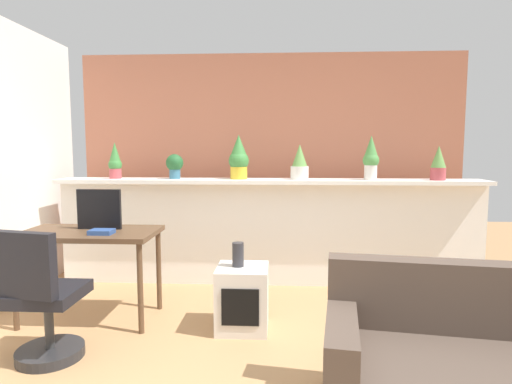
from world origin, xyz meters
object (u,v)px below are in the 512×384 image
object	(u,v)px
side_cube_shelf	(242,298)
vase_on_shelf	(238,254)
potted_plant_1	(175,165)
potted_plant_3	(300,163)
desk	(90,241)
potted_plant_4	(371,158)
book_on_desk	(102,232)
tv_monitor	(99,209)
office_chair	(42,306)
potted_plant_0	(115,162)
potted_plant_2	(239,158)
potted_plant_5	(438,163)
couch	(482,376)

from	to	relation	value
side_cube_shelf	vase_on_shelf	world-z (taller)	vase_on_shelf
potted_plant_1	potted_plant_3	distance (m)	1.29
desk	potted_plant_4	bearing A→B (deg)	21.44
book_on_desk	desk	bearing A→B (deg)	141.55
tv_monitor	office_chair	bearing A→B (deg)	-94.41
tv_monitor	book_on_desk	bearing A→B (deg)	-63.48
potted_plant_0	potted_plant_1	distance (m)	0.63
desk	book_on_desk	distance (m)	0.23
potted_plant_2	potted_plant_5	size ratio (longest dim) A/B	1.32
desk	office_chair	xyz separation A→B (m)	(-0.01, -0.72, -0.28)
tv_monitor	vase_on_shelf	distance (m)	1.24
potted_plant_2	potted_plant_5	distance (m)	2.00
potted_plant_0	potted_plant_2	distance (m)	1.30
potted_plant_2	potted_plant_4	size ratio (longest dim) A/B	1.02
potted_plant_2	side_cube_shelf	bearing A→B (deg)	-83.26
office_chair	potted_plant_2	bearing A→B (deg)	56.41
potted_plant_1	desk	distance (m)	1.26
potted_plant_1	potted_plant_4	size ratio (longest dim) A/B	0.58
desk	vase_on_shelf	world-z (taller)	desk
desk	side_cube_shelf	world-z (taller)	desk
office_chair	vase_on_shelf	distance (m)	1.40
office_chair	side_cube_shelf	bearing A→B (deg)	24.84
potted_plant_2	potted_plant_3	distance (m)	0.63
side_cube_shelf	couch	bearing A→B (deg)	-40.66
potted_plant_2	couch	size ratio (longest dim) A/B	0.28
desk	couch	size ratio (longest dim) A/B	0.67
potted_plant_1	office_chair	world-z (taller)	potted_plant_1
potted_plant_5	book_on_desk	size ratio (longest dim) A/B	1.92
potted_plant_0	tv_monitor	world-z (taller)	potted_plant_0
potted_plant_3	desk	xyz separation A→B (m)	(-1.77, -1.00, -0.61)
potted_plant_1	couch	world-z (taller)	potted_plant_1
potted_plant_4	potted_plant_0	bearing A→B (deg)	179.30
potted_plant_0	tv_monitor	bearing A→B (deg)	-76.79
potted_plant_0	tv_monitor	distance (m)	1.02
potted_plant_1	vase_on_shelf	bearing A→B (deg)	-55.34
office_chair	couch	world-z (taller)	office_chair
potted_plant_3	couch	distance (m)	2.60
potted_plant_2	side_cube_shelf	distance (m)	1.57
potted_plant_5	desk	world-z (taller)	potted_plant_5
potted_plant_3	book_on_desk	xyz separation A→B (m)	(-1.61, -1.12, -0.50)
potted_plant_2	vase_on_shelf	distance (m)	1.34
potted_plant_0	potted_plant_5	xyz separation A→B (m)	(3.30, -0.05, -0.01)
side_cube_shelf	book_on_desk	xyz separation A→B (m)	(-1.12, 0.00, 0.52)
potted_plant_4	couch	distance (m)	2.47
potted_plant_0	vase_on_shelf	xyz separation A→B (m)	(1.40, -1.11, -0.69)
potted_plant_4	book_on_desk	world-z (taller)	potted_plant_4
potted_plant_5	potted_plant_3	bearing A→B (deg)	178.30
potted_plant_5	couch	size ratio (longest dim) A/B	0.21
potted_plant_4	office_chair	distance (m)	3.15
potted_plant_0	desk	world-z (taller)	potted_plant_0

